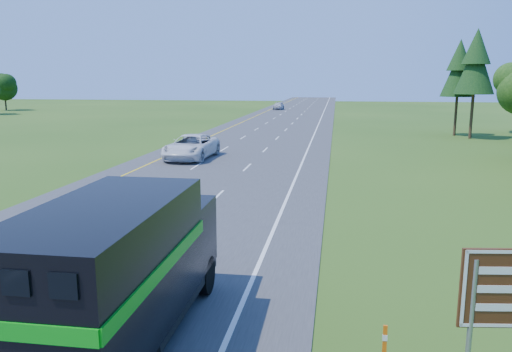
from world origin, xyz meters
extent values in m
cube|color=#38383A|center=(0.00, 50.00, 0.02)|extent=(15.00, 260.00, 0.04)
cube|color=yellow|center=(-5.50, 50.00, 0.04)|extent=(0.15, 260.00, 0.01)
cube|color=white|center=(5.50, 50.00, 0.04)|extent=(0.15, 260.00, 0.01)
cylinder|color=black|center=(2.22, 17.19, 0.59)|extent=(0.36, 1.10, 1.10)
cylinder|color=black|center=(4.32, 17.21, 0.59)|extent=(0.36, 1.10, 1.10)
cube|color=black|center=(3.30, 14.00, 0.71)|extent=(2.48, 8.03, 0.28)
cube|color=black|center=(3.27, 17.10, 1.80)|extent=(2.47, 1.82, 1.90)
cube|color=black|center=(3.26, 18.02, 2.30)|extent=(2.20, 0.08, 0.60)
cube|color=black|center=(3.30, 13.30, 2.23)|extent=(2.56, 5.83, 2.75)
cube|color=#089D11|center=(3.33, 10.38, 2.36)|extent=(2.50, 0.06, 0.30)
cube|color=#089D11|center=(2.03, 13.29, 2.36)|extent=(0.09, 5.81, 0.30)
cube|color=#089D11|center=(4.58, 13.31, 2.36)|extent=(0.09, 5.81, 0.30)
cube|color=black|center=(3.33, 10.38, 3.15)|extent=(0.45, 0.04, 0.40)
cube|color=black|center=(4.08, 10.38, 3.15)|extent=(0.45, 0.04, 0.40)
imported|color=silver|center=(-3.16, 41.27, 0.96)|extent=(3.34, 6.76, 1.84)
imported|color=#B4B4BB|center=(-3.87, 106.48, 0.81)|extent=(2.16, 4.62, 1.53)
cylinder|color=gray|center=(10.41, 12.99, 1.49)|extent=(0.10, 0.10, 2.98)
cube|color=#EC5A0C|center=(9.02, 13.80, 0.59)|extent=(0.09, 0.04, 1.18)
cube|color=white|center=(9.02, 13.80, 0.91)|extent=(0.10, 0.05, 0.13)
camera|label=1|loc=(7.90, 4.16, 6.08)|focal=35.00mm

